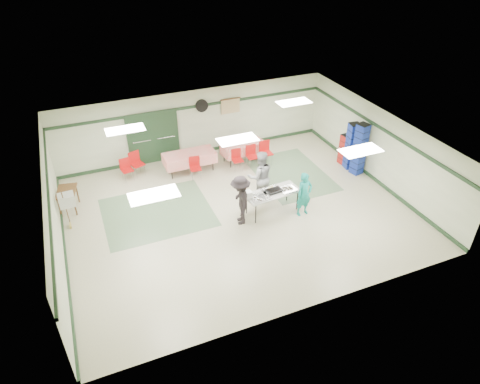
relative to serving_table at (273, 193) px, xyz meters
name	(u,v)px	position (x,y,z in m)	size (l,w,h in m)	color
floor	(238,212)	(-1.06, 0.41, -0.72)	(11.00, 11.00, 0.00)	#BCB698
ceiling	(237,139)	(-1.06, 0.41, 1.98)	(11.00, 11.00, 0.00)	white
wall_back	(195,123)	(-1.06, 4.91, 0.63)	(11.00, 11.00, 0.00)	beige
wall_front	(309,269)	(-1.06, -4.09, 0.63)	(11.00, 11.00, 0.00)	beige
wall_left	(53,217)	(-6.56, 0.41, 0.63)	(9.00, 9.00, 0.00)	beige
wall_right	(380,147)	(4.44, 0.41, 0.63)	(9.00, 9.00, 0.00)	beige
trim_back	(194,107)	(-1.06, 4.88, 1.33)	(11.00, 0.06, 0.10)	#1E3720
baseboard_back	(197,152)	(-1.06, 4.88, -0.66)	(11.00, 0.06, 0.12)	#1E3720
trim_left	(48,196)	(-6.53, 0.41, 1.33)	(9.00, 0.06, 0.10)	#1E3720
baseboard_left	(65,252)	(-6.53, 0.41, -0.66)	(9.00, 0.06, 0.12)	#1E3720
trim_right	(382,129)	(4.41, 0.41, 1.33)	(9.00, 0.06, 0.10)	#1E3720
baseboard_right	(373,178)	(4.41, 0.41, -0.66)	(9.00, 0.06, 0.12)	#1E3720
green_patch_a	(157,212)	(-3.56, 1.41, -0.71)	(3.50, 3.00, 0.01)	slate
green_patch_b	(291,174)	(1.74, 1.91, -0.71)	(2.50, 3.50, 0.01)	slate
double_door_left	(141,140)	(-3.26, 4.85, 0.33)	(0.90, 0.06, 2.10)	#979A97
double_door_right	(165,136)	(-2.31, 4.85, 0.33)	(0.90, 0.06, 2.10)	#979A97
door_frame	(153,138)	(-2.79, 4.83, 0.33)	(2.00, 0.03, 2.15)	#1E3720
wall_fan	(202,106)	(-0.76, 4.85, 1.33)	(0.50, 0.50, 0.10)	black
scroll_banner	(230,106)	(0.44, 4.85, 1.13)	(0.80, 0.02, 0.60)	tan
serving_table	(273,193)	(0.00, 0.00, 0.00)	(1.91, 0.93, 0.76)	#B5B4AF
sheet_tray_right	(288,190)	(0.54, -0.07, 0.06)	(0.55, 0.42, 0.02)	silver
sheet_tray_mid	(270,191)	(-0.03, 0.11, 0.06)	(0.55, 0.42, 0.02)	silver
sheet_tray_left	(260,198)	(-0.51, -0.14, 0.06)	(0.62, 0.47, 0.02)	silver
baking_pan	(274,191)	(0.06, 0.02, 0.08)	(0.50, 0.31, 0.08)	black
foam_box_stack	(248,195)	(-0.87, 0.03, 0.16)	(0.25, 0.23, 0.23)	white
volunteer_teal	(304,194)	(0.89, -0.50, 0.05)	(0.56, 0.37, 1.53)	#13867E
volunteer_grey	(260,177)	(-0.08, 0.79, 0.21)	(0.90, 0.70, 1.86)	gray
volunteer_dark	(240,200)	(-1.19, -0.14, 0.13)	(1.09, 0.63, 1.69)	black
dining_table_a	(243,147)	(0.47, 3.62, -0.15)	(1.77, 0.97, 0.77)	red
dining_table_b	(190,158)	(-1.73, 3.62, -0.15)	(1.97, 0.90, 0.77)	red
chair_a	(252,154)	(0.60, 3.05, -0.18)	(0.43, 0.43, 0.88)	red
chair_b	(237,157)	(-0.02, 3.05, -0.20)	(0.41, 0.41, 0.84)	red
chair_c	(265,150)	(1.19, 3.06, -0.14)	(0.44, 0.44, 0.94)	red
chair_d	(195,165)	(-1.70, 3.05, -0.19)	(0.44, 0.44, 0.86)	red
chair_loose_a	(136,161)	(-3.68, 4.11, -0.14)	(0.56, 0.56, 0.95)	red
chair_loose_b	(126,167)	(-4.09, 3.90, -0.20)	(0.46, 0.46, 0.85)	red
crate_stack_blue_a	(352,146)	(4.09, 1.49, 0.21)	(0.41, 0.41, 1.85)	navy
crate_stack_red	(345,149)	(4.09, 1.86, -0.10)	(0.38, 0.38, 1.22)	#A42310
crate_stack_blue_b	(360,149)	(4.09, 1.03, 0.30)	(0.39, 0.39, 2.03)	navy
printer_table	(67,193)	(-6.21, 2.70, -0.07)	(0.76, 1.02, 0.74)	brown
office_printer	(67,200)	(-6.21, 1.81, 0.22)	(0.48, 0.42, 0.38)	#BBBAB5
broom	(66,208)	(-6.29, 1.74, -0.03)	(0.03, 0.03, 1.32)	brown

